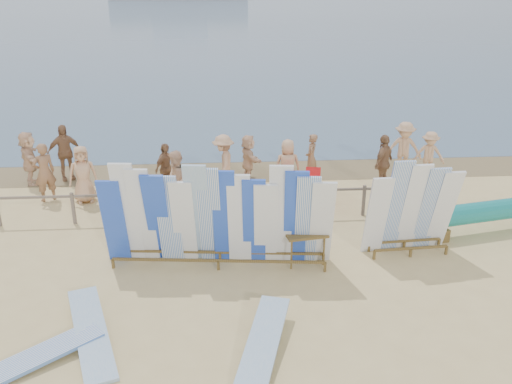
{
  "coord_description": "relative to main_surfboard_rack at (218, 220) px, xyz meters",
  "views": [
    {
      "loc": [
        -0.0,
        -10.8,
        6.21
      ],
      "look_at": [
        0.92,
        2.38,
        1.03
      ],
      "focal_mm": 38.0,
      "sensor_mm": 36.0,
      "label": 1
    }
  ],
  "objects": [
    {
      "name": "ground",
      "position": [
        0.08,
        -0.38,
        -1.17
      ],
      "size": [
        160.0,
        160.0,
        0.0
      ],
      "primitive_type": "plane",
      "color": "#DBBF7E",
      "rests_on": "ground"
    },
    {
      "name": "main_surfboard_rack",
      "position": [
        0.0,
        0.0,
        0.0
      ],
      "size": [
        5.27,
        1.23,
        2.6
      ],
      "rotation": [
        0.0,
        0.0,
        -0.1
      ],
      "color": "brown",
      "rests_on": "ground"
    },
    {
      "name": "vendor_table",
      "position": [
        2.0,
        0.03,
        -0.75
      ],
      "size": [
        1.05,
        0.82,
        1.26
      ],
      "rotation": [
        0.0,
        0.0,
        0.16
      ],
      "color": "brown",
      "rests_on": "ground"
    },
    {
      "name": "beachgoer_2",
      "position": [
        -1.18,
        3.38,
        -0.29
      ],
      "size": [
        0.54,
        0.91,
        1.76
      ],
      "primitive_type": "imported",
      "rotation": [
        0.0,
        0.0,
        4.87
      ],
      "color": "beige",
      "rests_on": "ground"
    },
    {
      "name": "beachgoer_7",
      "position": [
        3.07,
        5.57,
        -0.38
      ],
      "size": [
        0.43,
        0.63,
        1.58
      ],
      "primitive_type": "imported",
      "rotation": [
        0.0,
        0.0,
        4.49
      ],
      "color": "#8C6042",
      "rests_on": "ground"
    },
    {
      "name": "ocean",
      "position": [
        0.08,
        127.62,
        -1.17
      ],
      "size": [
        320.0,
        240.0,
        0.02
      ],
      "primitive_type": "cube",
      "color": "#445D7A",
      "rests_on": "ground"
    },
    {
      "name": "beach_chair_right",
      "position": [
        2.09,
        3.84,
        -0.88
      ],
      "size": [
        0.78,
        0.8,
        0.98
      ],
      "rotation": [
        0.0,
        0.0,
        0.31
      ],
      "color": "red",
      "rests_on": "ground"
    },
    {
      "name": "beachgoer_extra_1",
      "position": [
        -5.01,
        6.23,
        -0.23
      ],
      "size": [
        1.2,
        0.88,
        1.87
      ],
      "primitive_type": "imported",
      "rotation": [
        0.0,
        0.0,
        0.41
      ],
      "color": "#8C6042",
      "rests_on": "ground"
    },
    {
      "name": "beachgoer_extra_0",
      "position": [
        7.05,
        5.6,
        -0.38
      ],
      "size": [
        1.09,
        0.63,
        1.58
      ],
      "primitive_type": "imported",
      "rotation": [
        0.0,
        0.0,
        6.07
      ],
      "color": "tan",
      "rests_on": "ground"
    },
    {
      "name": "wet_sand_strip",
      "position": [
        0.08,
        6.82,
        -1.17
      ],
      "size": [
        40.0,
        2.6,
        0.01
      ],
      "primitive_type": "cube",
      "color": "olive",
      "rests_on": "ground"
    },
    {
      "name": "flat_board_a",
      "position": [
        -2.38,
        -2.63,
        -1.17
      ],
      "size": [
        1.4,
        2.73,
        0.32
      ],
      "primitive_type": "cube",
      "rotation": [
        0.09,
        0.0,
        0.33
      ],
      "color": "#84ADD4",
      "rests_on": "ground"
    },
    {
      "name": "beachgoer_10",
      "position": [
        5.17,
        4.54,
        -0.26
      ],
      "size": [
        1.05,
        1.1,
        1.81
      ],
      "primitive_type": "imported",
      "rotation": [
        0.0,
        0.0,
        3.98
      ],
      "color": "#8C6042",
      "rests_on": "ground"
    },
    {
      "name": "stroller",
      "position": [
        2.78,
        3.57,
        -0.75
      ],
      "size": [
        0.67,
        0.85,
        1.04
      ],
      "rotation": [
        0.0,
        0.0,
        -0.21
      ],
      "color": "red",
      "rests_on": "ground"
    },
    {
      "name": "beachgoer_1",
      "position": [
        -5.14,
        4.41,
        -0.28
      ],
      "size": [
        0.74,
        0.66,
        1.78
      ],
      "primitive_type": "imported",
      "rotation": [
        0.0,
        0.0,
        3.75
      ],
      "color": "#8C6042",
      "rests_on": "ground"
    },
    {
      "name": "beachgoer_11",
      "position": [
        -6.05,
        5.91,
        -0.29
      ],
      "size": [
        1.04,
        1.7,
        1.75
      ],
      "primitive_type": "imported",
      "rotation": [
        0.0,
        0.0,
        1.92
      ],
      "color": "beige",
      "rests_on": "ground"
    },
    {
      "name": "outrigger_canoe",
      "position": [
        7.21,
        1.34,
        -0.61
      ],
      "size": [
        6.16,
        1.78,
        0.88
      ],
      "rotation": [
        0.0,
        0.0,
        0.21
      ],
      "color": "brown",
      "rests_on": "ground"
    },
    {
      "name": "beach_chair_left",
      "position": [
        -0.61,
        3.29,
        -0.9
      ],
      "size": [
        0.79,
        0.81,
        0.94
      ],
      "rotation": [
        0.0,
        0.0,
        -0.44
      ],
      "color": "red",
      "rests_on": "ground"
    },
    {
      "name": "beachgoer_6",
      "position": [
        2.17,
        4.63,
        -0.33
      ],
      "size": [
        0.83,
        0.41,
        1.68
      ],
      "primitive_type": "imported",
      "rotation": [
        0.0,
        0.0,
        3.16
      ],
      "color": "tan",
      "rests_on": "ground"
    },
    {
      "name": "beachgoer_5",
      "position": [
        1.01,
        5.69,
        -0.39
      ],
      "size": [
        0.85,
        1.52,
        1.57
      ],
      "primitive_type": "imported",
      "rotation": [
        0.0,
        0.0,
        1.85
      ],
      "color": "beige",
      "rests_on": "ground"
    },
    {
      "name": "beachgoer_9",
      "position": [
        6.27,
        5.9,
        -0.25
      ],
      "size": [
        1.28,
        0.81,
        1.85
      ],
      "primitive_type": "imported",
      "rotation": [
        0.0,
        0.0,
        6.0
      ],
      "color": "tan",
      "rests_on": "ground"
    },
    {
      "name": "flat_board_b",
      "position": [
        0.73,
        -3.37,
        -1.17
      ],
      "size": [
        1.3,
        2.73,
        0.41
      ],
      "primitive_type": "cube",
      "rotation": [
        0.13,
        0.0,
        -0.29
      ],
      "color": "#84ADD4",
      "rests_on": "ground"
    },
    {
      "name": "beachgoer_0",
      "position": [
        -3.97,
        4.22,
        -0.31
      ],
      "size": [
        0.92,
        0.59,
        1.73
      ],
      "primitive_type": "imported",
      "rotation": [
        0.0,
        0.0,
        0.24
      ],
      "color": "tan",
      "rests_on": "ground"
    },
    {
      "name": "beachgoer_4",
      "position": [
        -1.61,
        4.85,
        -0.39
      ],
      "size": [
        0.83,
        0.99,
        1.57
      ],
      "primitive_type": "imported",
      "rotation": [
        0.0,
        0.0,
        1.0
      ],
      "color": "#8C6042",
      "rests_on": "ground"
    },
    {
      "name": "fence",
      "position": [
        0.08,
        2.62,
        -0.54
      ],
      "size": [
        12.08,
        0.08,
        0.9
      ],
      "color": "#746558",
      "rests_on": "ground"
    },
    {
      "name": "side_surfboard_rack",
      "position": [
        4.58,
        0.29,
        -0.05
      ],
      "size": [
        2.18,
        0.81,
        2.48
      ],
      "rotation": [
        0.0,
        0.0,
        0.07
      ],
      "color": "brown",
      "rests_on": "ground"
    },
    {
      "name": "flat_board_e",
      "position": [
        -3.35,
        -3.35,
        -1.17
      ],
      "size": [
        2.5,
        2.06,
        0.22
      ],
      "primitive_type": "cube",
      "rotation": [
        0.05,
        0.0,
        -0.93
      ],
      "color": "white",
      "rests_on": "ground"
    },
    {
      "name": "beachgoer_3",
      "position": [
        0.19,
        4.76,
        -0.25
      ],
      "size": [
        0.61,
        1.23,
        1.83
      ],
      "primitive_type": "imported",
      "rotation": [
        0.0,
        0.0,
        4.61
      ],
      "color": "tan",
      "rests_on": "ground"
    }
  ]
}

